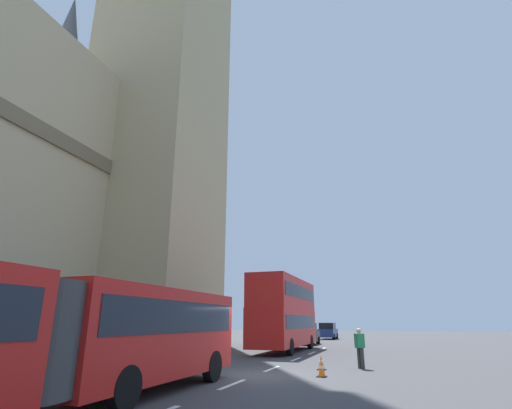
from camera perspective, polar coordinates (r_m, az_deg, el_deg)
ground_plane at (r=15.95m, az=-0.05°, el=-24.25°), size 160.00×160.00×0.00m
lane_centre_marking at (r=15.89m, az=-0.14°, el=-24.26°), size 34.40×0.16×0.01m
articulated_bus at (r=9.39m, az=-31.74°, el=-16.07°), size 16.31×2.54×2.90m
double_decker_bus at (r=28.18m, az=4.32°, el=-15.62°), size 10.07×2.54×4.90m
sedan_lead at (r=36.66m, az=7.54°, el=-18.69°), size 4.40×1.86×1.85m
sedan_trailing at (r=48.46m, az=10.76°, el=-18.15°), size 4.40×1.86×1.85m
traffic_cone_west at (r=15.66m, az=9.79°, el=-23.11°), size 0.36×0.36×0.58m
traffic_cone_middle at (r=17.83m, az=9.76°, el=-22.36°), size 0.36×0.36×0.58m
pedestrian_near_cones at (r=18.58m, az=15.32°, el=-19.86°), size 0.46×0.45×1.69m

